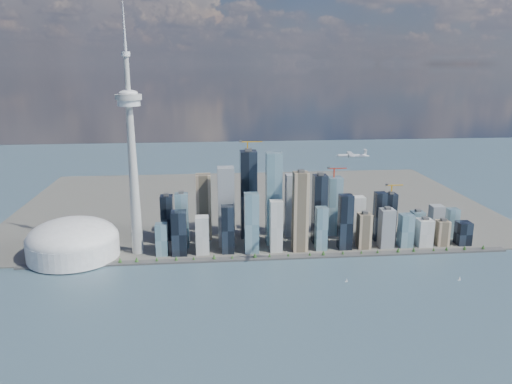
{
  "coord_description": "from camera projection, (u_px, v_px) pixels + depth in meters",
  "views": [
    {
      "loc": [
        -135.45,
        -786.06,
        422.45
      ],
      "look_at": [
        -32.61,
        260.0,
        152.53
      ],
      "focal_mm": 35.0,
      "sensor_mm": 36.0,
      "label": 1
    }
  ],
  "objects": [
    {
      "name": "dome_stadium",
      "position": [
        73.0,
        241.0,
        1113.29
      ],
      "size": [
        200.0,
        200.0,
        86.0
      ],
      "color": "silver",
      "rests_on": "land"
    },
    {
      "name": "needle_tower",
      "position": [
        132.0,
        152.0,
        1087.34
      ],
      "size": [
        56.0,
        56.0,
        550.5
      ],
      "color": "#A8A8A3",
      "rests_on": "land"
    },
    {
      "name": "skyscraper_cluster",
      "position": [
        291.0,
        214.0,
        1187.23
      ],
      "size": [
        736.0,
        142.0,
        243.32
      ],
      "color": "black",
      "rests_on": "land"
    },
    {
      "name": "sailboat_west",
      "position": [
        346.0,
        281.0,
        996.38
      ],
      "size": [
        6.0,
        1.68,
        8.36
      ],
      "rotation": [
        0.0,
        0.0,
        -0.02
      ],
      "color": "white",
      "rests_on": "ground"
    },
    {
      "name": "airplane",
      "position": [
        353.0,
        155.0,
        953.9
      ],
      "size": [
        63.92,
        56.71,
        15.59
      ],
      "rotation": [
        0.0,
        0.0,
        -0.15
      ],
      "color": "silver",
      "rests_on": "ground"
    },
    {
      "name": "ground",
      "position": [
        289.0,
        312.0,
        875.61
      ],
      "size": [
        4000.0,
        4000.0,
        0.0
      ],
      "primitive_type": "plane",
      "color": "#354B5C",
      "rests_on": "ground"
    },
    {
      "name": "land",
      "position": [
        253.0,
        204.0,
        1549.99
      ],
      "size": [
        1400.0,
        900.0,
        3.0
      ],
      "primitive_type": "cube",
      "color": "#4C4C47",
      "rests_on": "ground"
    },
    {
      "name": "seawall",
      "position": [
        271.0,
        258.0,
        1116.1
      ],
      "size": [
        1100.0,
        22.0,
        4.0
      ],
      "primitive_type": "cube",
      "color": "#383838",
      "rests_on": "ground"
    },
    {
      "name": "sailboat_east",
      "position": [
        459.0,
        279.0,
        1003.59
      ],
      "size": [
        6.87,
        2.51,
        9.48
      ],
      "rotation": [
        0.0,
        0.0,
        0.12
      ],
      "color": "white",
      "rests_on": "ground"
    },
    {
      "name": "shoreline_trees",
      "position": [
        271.0,
        255.0,
        1114.41
      ],
      "size": [
        960.53,
        7.2,
        8.8
      ],
      "color": "#3F2D1E",
      "rests_on": "seawall"
    }
  ]
}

